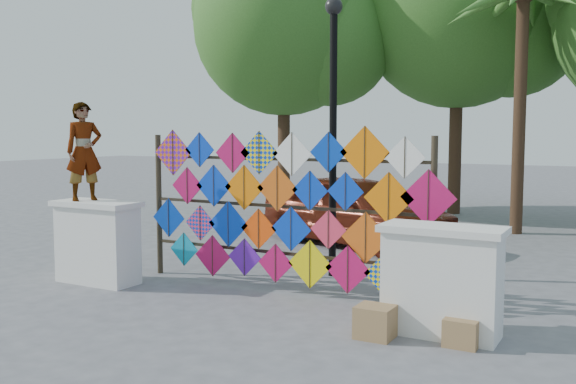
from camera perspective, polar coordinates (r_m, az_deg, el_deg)
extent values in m
plane|color=gray|center=(9.04, -3.22, -9.69)|extent=(80.00, 80.00, 0.00)
cube|color=white|center=(10.43, -16.57, -4.51)|extent=(1.30, 0.55, 1.20)
cube|color=white|center=(10.34, -16.67, -1.01)|extent=(1.40, 0.65, 0.08)
cube|color=white|center=(7.66, 13.50, -7.98)|extent=(1.30, 0.55, 1.20)
cube|color=white|center=(7.54, 13.60, -3.24)|extent=(1.40, 0.65, 0.08)
cylinder|color=#30281A|center=(10.81, -11.39, -1.10)|extent=(0.09, 0.09, 2.30)
cylinder|color=#30281A|center=(8.61, 12.76, -2.76)|extent=(0.09, 0.09, 2.30)
cube|color=#30281A|center=(9.59, -0.70, -5.44)|extent=(4.60, 0.04, 0.04)
cube|color=#30281A|center=(9.48, -0.70, -1.28)|extent=(4.60, 0.04, 0.04)
cube|color=#30281A|center=(9.43, -0.71, 2.95)|extent=(4.60, 0.04, 0.04)
cube|color=#E15D14|center=(10.47, -10.19, 3.47)|extent=(0.74, 0.01, 0.74)
cube|color=#30281A|center=(10.46, -10.23, 3.47)|extent=(0.01, 0.01, 0.72)
cube|color=#0939CE|center=(10.15, -7.87, 3.74)|extent=(0.55, 0.01, 0.55)
cube|color=#30281A|center=(10.14, -7.91, 3.74)|extent=(0.01, 0.01, 0.54)
cube|color=#BC1154|center=(9.79, -4.95, 3.49)|extent=(0.61, 0.01, 0.61)
cube|color=#30281A|center=(9.78, -4.99, 3.48)|extent=(0.01, 0.01, 0.60)
cube|color=yellow|center=(9.54, -2.58, 3.51)|extent=(0.65, 0.01, 0.65)
cube|color=#30281A|center=(9.53, -2.61, 3.51)|extent=(0.01, 0.01, 0.64)
cube|color=white|center=(9.26, 0.36, 3.39)|extent=(0.64, 0.01, 0.64)
cube|color=#30281A|center=(9.25, 0.32, 3.39)|extent=(0.01, 0.01, 0.63)
cube|color=#0839BB|center=(9.00, 3.62, 3.56)|extent=(0.57, 0.01, 0.57)
cube|color=#30281A|center=(8.99, 3.59, 3.55)|extent=(0.01, 0.01, 0.56)
cube|color=orange|center=(8.78, 6.83, 3.51)|extent=(0.73, 0.01, 0.73)
cube|color=#30281A|center=(8.77, 6.80, 3.50)|extent=(0.01, 0.01, 0.72)
cube|color=white|center=(8.59, 10.35, 3.04)|extent=(0.56, 0.01, 0.56)
cube|color=#30281A|center=(8.58, 10.32, 3.03)|extent=(0.01, 0.01, 0.55)
cube|color=#BC1154|center=(10.28, -8.94, 0.56)|extent=(0.59, 0.01, 0.59)
cube|color=#30281A|center=(10.27, -8.98, 0.56)|extent=(0.01, 0.01, 0.58)
cube|color=#0939CE|center=(9.97, -6.62, 0.56)|extent=(0.65, 0.01, 0.65)
cube|color=#30281A|center=(9.96, -6.66, 0.55)|extent=(0.01, 0.01, 0.64)
cube|color=orange|center=(9.66, -3.92, 0.40)|extent=(0.69, 0.01, 0.69)
cube|color=#30281A|center=(9.65, -3.95, 0.40)|extent=(0.01, 0.01, 0.67)
cube|color=#E15D14|center=(9.37, -0.96, 0.32)|extent=(0.68, 0.01, 0.68)
cube|color=#30281A|center=(9.36, -1.00, 0.32)|extent=(0.01, 0.01, 0.67)
cube|color=#0939CE|center=(9.12, 1.95, 0.13)|extent=(0.57, 0.01, 0.57)
cube|color=#30281A|center=(9.11, 1.92, 0.12)|extent=(0.01, 0.01, 0.56)
cube|color=#0939CE|center=(8.88, 5.13, 0.04)|extent=(0.55, 0.01, 0.55)
cube|color=#30281A|center=(8.87, 5.09, 0.04)|extent=(0.01, 0.01, 0.54)
cube|color=orange|center=(8.66, 8.93, -0.54)|extent=(0.71, 0.01, 0.71)
cube|color=#30281A|center=(8.65, 8.91, -0.55)|extent=(0.01, 0.01, 0.69)
cube|color=#BC1154|center=(8.49, 12.36, -0.52)|extent=(0.75, 0.01, 0.75)
cube|color=#30281A|center=(8.48, 12.33, -0.53)|extent=(0.01, 0.01, 0.74)
cube|color=#0839BB|center=(10.52, -10.56, -2.26)|extent=(0.63, 0.01, 0.63)
cube|color=#30281A|center=(10.51, -10.60, -2.27)|extent=(0.01, 0.01, 0.62)
cube|color=#0839BB|center=(10.15, -7.80, -2.74)|extent=(0.56, 0.01, 0.56)
cube|color=#30281A|center=(10.14, -7.84, -2.75)|extent=(0.01, 0.01, 0.55)
cube|color=#0939CE|center=(9.84, -5.32, -2.86)|extent=(0.71, 0.01, 0.71)
cube|color=#30281A|center=(9.83, -5.36, -2.86)|extent=(0.01, 0.01, 0.70)
cube|color=#FF4A0B|center=(9.56, -2.62, -3.29)|extent=(0.61, 0.01, 0.61)
cube|color=#30281A|center=(9.55, -2.66, -3.30)|extent=(0.01, 0.01, 0.60)
cube|color=#0939CE|center=(9.28, 0.27, -3.31)|extent=(0.65, 0.01, 0.65)
cube|color=#30281A|center=(9.27, 0.23, -3.32)|extent=(0.01, 0.01, 0.64)
cube|color=#F03453|center=(9.01, 3.61, -3.35)|extent=(0.55, 0.01, 0.55)
cube|color=#30281A|center=(9.00, 3.58, -3.36)|extent=(0.01, 0.01, 0.54)
cube|color=#E15D14|center=(8.80, 6.91, -4.06)|extent=(0.71, 0.01, 0.71)
cube|color=#30281A|center=(8.79, 6.88, -4.07)|extent=(0.01, 0.01, 0.70)
cube|color=#0839BB|center=(8.63, 10.08, -4.28)|extent=(0.59, 0.01, 0.59)
cube|color=#30281A|center=(8.62, 10.06, -4.29)|extent=(0.01, 0.01, 0.58)
cube|color=#0C9AC5|center=(10.36, -9.23, -5.03)|extent=(0.54, 0.01, 0.54)
cube|color=#30281A|center=(10.35, -9.27, -5.04)|extent=(0.01, 0.01, 0.53)
cube|color=#BC1154|center=(10.05, -6.71, -5.65)|extent=(0.65, 0.01, 0.65)
cube|color=#30281A|center=(10.04, -6.75, -5.66)|extent=(0.01, 0.01, 0.64)
cube|color=#6018B4|center=(9.72, -3.88, -5.80)|extent=(0.58, 0.01, 0.58)
cube|color=#30281A|center=(9.71, -3.92, -5.81)|extent=(0.01, 0.01, 0.57)
cube|color=#BC1154|center=(9.45, -1.12, -6.35)|extent=(0.58, 0.01, 0.58)
cube|color=#30281A|center=(9.44, -1.16, -6.36)|extent=(0.01, 0.01, 0.57)
cube|color=yellow|center=(9.18, 1.97, -6.44)|extent=(0.70, 0.01, 0.70)
cube|color=#30281A|center=(9.17, 1.93, -6.46)|extent=(0.01, 0.01, 0.69)
cube|color=#BC1154|center=(8.94, 5.33, -6.88)|extent=(0.68, 0.01, 0.68)
cube|color=#30281A|center=(8.93, 5.30, -6.90)|extent=(0.01, 0.01, 0.66)
cube|color=#0839BB|center=(8.75, 8.65, -7.32)|extent=(0.61, 0.01, 0.61)
cube|color=#30281A|center=(8.74, 8.62, -7.33)|extent=(0.01, 0.01, 0.60)
cube|color=yellow|center=(8.58, 12.21, -7.57)|extent=(0.62, 0.01, 0.62)
cube|color=#30281A|center=(8.56, 12.19, -7.59)|extent=(0.01, 0.01, 0.61)
cylinder|color=#45311D|center=(18.78, -0.37, 4.09)|extent=(0.36, 0.36, 3.85)
sphere|color=#2F5D1D|center=(19.02, -0.38, 14.64)|extent=(5.20, 5.20, 5.20)
sphere|color=#2F5D1D|center=(18.62, 3.68, 13.22)|extent=(3.64, 3.64, 3.64)
sphere|color=#2F5D1D|center=(19.46, -3.46, 15.98)|extent=(3.38, 3.38, 3.38)
cylinder|color=#45311D|center=(18.98, 14.65, 4.35)|extent=(0.36, 0.36, 4.12)
sphere|color=#2F5D1D|center=(19.29, 14.92, 15.53)|extent=(5.60, 5.60, 5.60)
sphere|color=#2F5D1D|center=(19.20, 19.28, 13.76)|extent=(3.92, 3.92, 3.92)
cylinder|color=#45311D|center=(15.60, 19.89, 6.54)|extent=(0.28, 0.28, 5.50)
cone|color=#386722|center=(16.40, 22.81, 15.16)|extent=(1.60, 1.60, 1.16)
cone|color=#386722|center=(16.74, 20.67, 15.02)|extent=(0.44, 1.82, 1.16)
cone|color=#386722|center=(16.59, 18.28, 15.19)|extent=(1.60, 1.60, 1.16)
cone|color=#386722|center=(16.02, 16.89, 15.59)|extent=(1.82, 0.44, 1.16)
imported|color=#99999E|center=(10.45, -17.67, 3.45)|extent=(0.58, 0.66, 1.53)
imported|color=maroon|center=(13.33, 6.08, -1.57)|extent=(4.69, 3.06, 1.49)
cylinder|color=black|center=(10.36, 4.02, 3.99)|extent=(0.12, 0.12, 4.20)
sphere|color=black|center=(10.54, 4.10, 16.14)|extent=(0.28, 0.28, 0.28)
cube|color=#9C7B4B|center=(7.53, 7.75, -11.37)|extent=(0.42, 0.37, 0.37)
cube|color=#9C7B4B|center=(7.46, 15.21, -11.92)|extent=(0.37, 0.34, 0.31)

